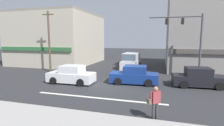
% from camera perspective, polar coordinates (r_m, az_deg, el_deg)
% --- Properties ---
extents(ground_plane, '(120.00, 120.00, 0.00)m').
position_cam_1_polar(ground_plane, '(15.01, 0.06, -7.14)').
color(ground_plane, '#2B2B2D').
extents(lane_marking_stripe, '(9.00, 0.24, 0.01)m').
position_cam_1_polar(lane_marking_stripe, '(11.83, -4.70, -11.30)').
color(lane_marking_stripe, silver).
rests_on(lane_marking_stripe, ground).
extents(building_left_block, '(11.38, 11.93, 7.85)m').
position_cam_1_polar(building_left_block, '(29.93, -16.77, 7.55)').
color(building_left_block, '#B7AD99').
rests_on(building_left_block, ground).
extents(building_right_corner, '(12.04, 10.66, 9.88)m').
position_cam_1_polar(building_right_corner, '(25.90, 31.26, 9.03)').
color(building_right_corner, gray).
rests_on(building_right_corner, ground).
extents(utility_pole_near_left, '(1.40, 0.22, 7.06)m').
position_cam_1_polar(utility_pole_near_left, '(21.66, -19.82, 6.81)').
color(utility_pole_near_left, brown).
rests_on(utility_pole_near_left, ground).
extents(utility_pole_far_right, '(1.40, 0.22, 7.33)m').
position_cam_1_polar(utility_pole_far_right, '(23.72, 26.53, 6.84)').
color(utility_pole_far_right, brown).
rests_on(utility_pole_far_right, ground).
extents(traffic_light_mast, '(4.89, 0.35, 6.20)m').
position_cam_1_polar(traffic_light_mast, '(18.14, 24.12, 8.08)').
color(traffic_light_mast, '#47474C').
rests_on(traffic_light_mast, ground).
extents(sedan_approaching_near, '(4.20, 2.08, 1.58)m').
position_cam_1_polar(sedan_approaching_near, '(15.95, 26.45, -4.46)').
color(sedan_approaching_near, black).
rests_on(sedan_approaching_near, ground).
extents(van_waiting_far, '(2.14, 4.65, 2.11)m').
position_cam_1_polar(van_waiting_far, '(22.76, 6.27, 0.51)').
color(van_waiting_far, silver).
rests_on(van_waiting_far, ground).
extents(sedan_crossing_leftbound, '(4.12, 1.91, 1.58)m').
position_cam_1_polar(sedan_crossing_leftbound, '(15.90, -13.09, -3.87)').
color(sedan_crossing_leftbound, silver).
rests_on(sedan_crossing_leftbound, ground).
extents(sedan_crossing_center, '(4.19, 2.05, 1.58)m').
position_cam_1_polar(sedan_crossing_center, '(15.42, 7.27, -4.10)').
color(sedan_crossing_center, navy).
rests_on(sedan_crossing_center, ground).
extents(pedestrian_foreground_with_bag, '(0.66, 0.48, 1.67)m').
position_cam_1_polar(pedestrian_foreground_with_bag, '(8.70, 13.82, -12.01)').
color(pedestrian_foreground_with_bag, '#333338').
rests_on(pedestrian_foreground_with_bag, ground).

